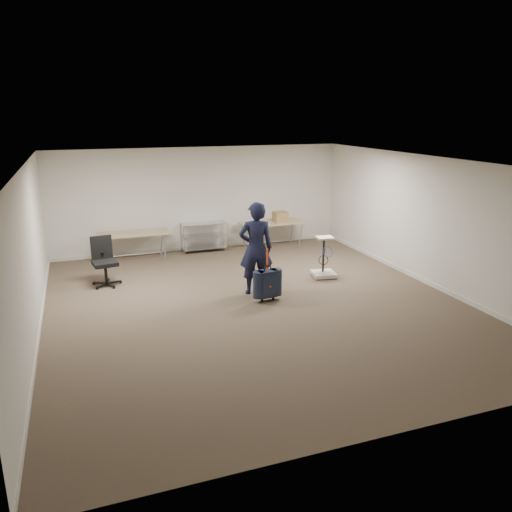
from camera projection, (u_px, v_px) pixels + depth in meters
name	position (u px, v px, depth m)	size (l,w,h in m)	color
ground	(256.00, 304.00, 9.96)	(9.00, 9.00, 0.00)	#423528
room_shell	(235.00, 281.00, 11.20)	(8.00, 9.00, 9.00)	beige
folding_table_left	(134.00, 235.00, 12.73)	(1.80, 0.75, 0.73)	#9E8A61
folding_table_right	(272.00, 224.00, 13.96)	(1.80, 0.75, 0.73)	#9E8A61
wire_shelf	(204.00, 235.00, 13.64)	(1.22, 0.47, 0.80)	silver
person	(256.00, 248.00, 10.31)	(0.71, 0.47, 1.95)	black
suitcase	(267.00, 284.00, 10.03)	(0.42, 0.27, 1.09)	black
office_chair	(105.00, 271.00, 10.99)	(0.65, 0.65, 1.08)	black
equipment_cart	(324.00, 266.00, 11.57)	(0.59, 0.59, 0.95)	silver
cardboard_box	(280.00, 217.00, 13.95)	(0.38, 0.28, 0.28)	olive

